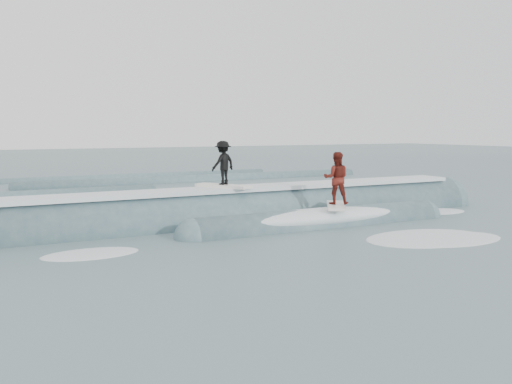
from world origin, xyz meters
name	(u,v)px	position (x,y,z in m)	size (l,w,h in m)	color
ground	(296,238)	(0.00, 0.00, 0.00)	(160.00, 160.00, 0.00)	#425A60
breaking_wave	(255,220)	(0.31, 3.12, 0.04)	(21.21, 3.91, 2.25)	#3D5A66
surfer_black	(223,166)	(-0.72, 3.49, 1.93)	(1.47, 2.01, 1.58)	white
surfer_red	(336,181)	(2.36, 1.29, 1.46)	(1.57, 1.97, 1.82)	white
whitewater	(405,234)	(3.21, -1.08, 0.00)	(15.78, 6.21, 0.10)	white
far_swells	(102,186)	(-1.46, 17.65, 0.00)	(37.52, 8.65, 0.80)	#3D5A66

